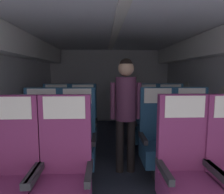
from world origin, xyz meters
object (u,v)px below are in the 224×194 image
(seat_b_left_aisle, at_px, (77,142))
(seat_c_left_aisle, at_px, (83,125))
(seat_a_left_aisle, at_px, (64,176))
(seat_b_left_window, at_px, (42,142))
(seat_c_left_window, at_px, (56,125))
(seat_c_right_aisle, at_px, (171,124))
(seat_c_right_window, at_px, (146,124))
(seat_a_left_window, at_px, (10,177))
(seat_a_right_window, at_px, (186,173))
(seat_b_right_window, at_px, (158,141))
(flight_attendant, at_px, (126,104))
(seat_b_right_aisle, at_px, (192,140))

(seat_b_left_aisle, distance_m, seat_c_left_aisle, 0.86)
(seat_a_left_aisle, xyz_separation_m, seat_b_left_window, (-0.46, 0.86, 0.00))
(seat_c_left_window, distance_m, seat_c_left_aisle, 0.46)
(seat_c_right_aisle, distance_m, seat_c_right_window, 0.45)
(seat_a_left_window, relative_size, seat_a_right_window, 1.00)
(seat_b_right_window, distance_m, seat_c_right_window, 0.85)
(seat_b_left_window, height_order, seat_b_right_window, same)
(flight_attendant, bearing_deg, seat_b_left_aisle, 17.39)
(seat_a_right_window, height_order, seat_c_right_window, same)
(seat_c_left_aisle, relative_size, seat_c_right_aisle, 1.00)
(seat_b_left_window, bearing_deg, seat_a_left_aisle, -62.01)
(seat_a_left_window, bearing_deg, seat_b_left_aisle, 60.98)
(seat_b_left_window, bearing_deg, seat_a_left_window, -90.80)
(seat_c_left_window, bearing_deg, seat_b_left_window, -89.30)
(seat_a_right_window, xyz_separation_m, seat_c_right_aisle, (0.45, 1.71, 0.00))
(seat_b_left_aisle, height_order, seat_c_left_aisle, same)
(seat_b_right_window, bearing_deg, seat_c_right_aisle, 61.27)
(seat_c_right_aisle, bearing_deg, seat_a_left_aisle, -131.96)
(seat_a_left_window, xyz_separation_m, seat_b_right_window, (1.54, 0.87, 0.00))
(seat_a_left_window, height_order, seat_b_left_window, same)
(seat_c_left_window, distance_m, seat_c_right_window, 1.56)
(seat_a_left_aisle, xyz_separation_m, seat_c_right_aisle, (1.54, 1.71, 0.00))
(seat_c_right_window, bearing_deg, seat_c_left_aisle, 179.85)
(seat_a_left_aisle, bearing_deg, seat_a_left_window, -179.92)
(seat_a_left_window, bearing_deg, seat_c_left_aisle, 74.91)
(seat_b_right_aisle, xyz_separation_m, seat_c_right_window, (-0.44, 0.86, 0.00))
(seat_a_left_window, relative_size, seat_c_left_aisle, 1.00)
(seat_b_right_aisle, bearing_deg, seat_b_left_window, 179.82)
(seat_b_left_window, distance_m, seat_b_left_aisle, 0.46)
(seat_a_left_window, bearing_deg, seat_b_right_aisle, 23.11)
(seat_b_left_aisle, distance_m, seat_c_right_aisle, 1.76)
(seat_b_right_window, xyz_separation_m, flight_attendant, (-0.42, 0.16, 0.48))
(seat_b_left_aisle, relative_size, seat_b_right_window, 1.00)
(seat_c_left_aisle, distance_m, seat_c_right_aisle, 1.55)
(seat_b_left_window, bearing_deg, seat_c_left_aisle, 62.21)
(seat_a_right_window, distance_m, seat_b_right_window, 0.86)
(seat_c_right_aisle, bearing_deg, seat_b_right_window, -118.73)
(seat_b_right_window, distance_m, seat_c_left_aisle, 1.38)
(seat_a_left_window, xyz_separation_m, seat_b_left_aisle, (0.47, 0.86, 0.00))
(seat_a_left_aisle, distance_m, flight_attendant, 1.30)
(seat_a_left_window, xyz_separation_m, seat_c_right_window, (1.56, 1.71, 0.00))
(seat_a_left_aisle, bearing_deg, seat_c_left_window, 105.18)
(seat_c_left_aisle, bearing_deg, seat_c_right_window, -0.15)
(seat_c_right_aisle, height_order, seat_c_right_window, same)
(seat_a_left_aisle, bearing_deg, seat_b_left_window, 117.99)
(seat_b_right_window, bearing_deg, seat_b_right_aisle, -1.27)
(seat_b_left_window, xyz_separation_m, seat_c_right_aisle, (2.00, 0.85, 0.00))
(seat_a_right_window, bearing_deg, seat_b_left_aisle, 141.70)
(seat_b_right_window, bearing_deg, seat_b_left_aisle, -179.46)
(seat_c_left_aisle, xyz_separation_m, flight_attendant, (0.66, -0.70, 0.48))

